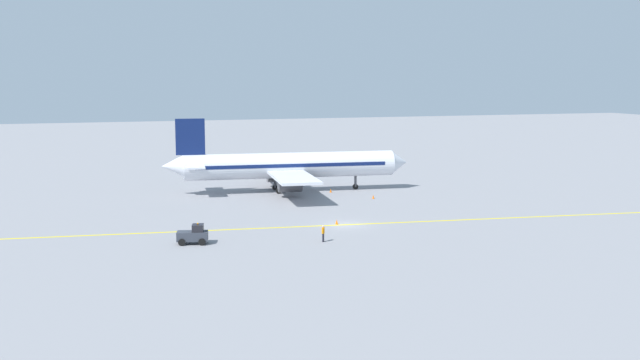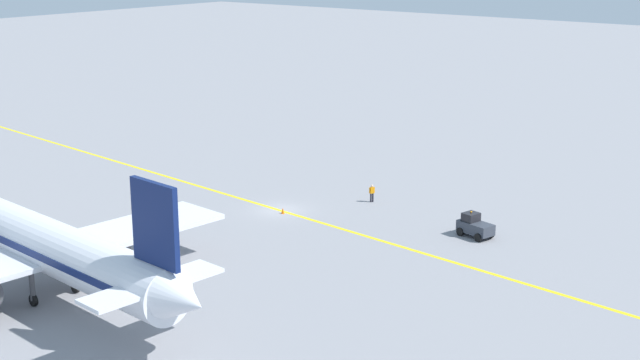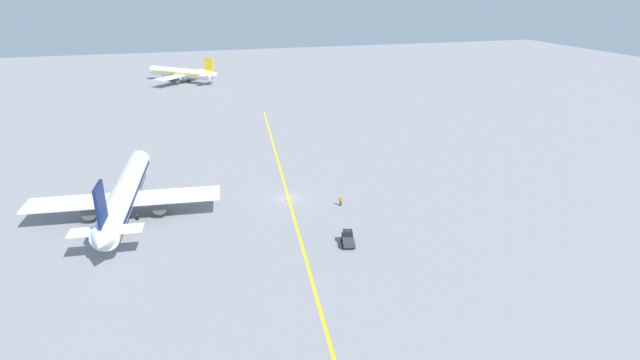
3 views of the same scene
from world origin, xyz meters
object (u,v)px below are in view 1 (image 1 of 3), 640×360
baggage_tug_dark (193,235)px  traffic_cone_mid_apron (373,197)px  traffic_cone_near_nose (337,222)px  airplane_at_gate (287,166)px  ground_crew_worker (323,233)px  traffic_cone_by_wingtip (331,190)px

baggage_tug_dark → traffic_cone_mid_apron: bearing=126.0°
traffic_cone_near_nose → traffic_cone_mid_apron: 18.23m
airplane_at_gate → traffic_cone_near_nose: airplane_at_gate is taller
airplane_at_gate → baggage_tug_dark: airplane_at_gate is taller
baggage_tug_dark → ground_crew_worker: size_ratio=1.94×
airplane_at_gate → traffic_cone_mid_apron: size_ratio=64.63×
baggage_tug_dark → ground_crew_worker: 12.82m
ground_crew_worker → traffic_cone_by_wingtip: ground_crew_worker is taller
traffic_cone_mid_apron → traffic_cone_by_wingtip: 7.92m
ground_crew_worker → traffic_cone_mid_apron: 27.19m
traffic_cone_mid_apron → traffic_cone_by_wingtip: size_ratio=1.00×
baggage_tug_dark → airplane_at_gate: bearing=148.6°
traffic_cone_near_nose → baggage_tug_dark: bearing=-73.8°
baggage_tug_dark → traffic_cone_by_wingtip: (-26.79, 23.52, -0.63)m
traffic_cone_near_nose → traffic_cone_mid_apron: size_ratio=1.00×
baggage_tug_dark → ground_crew_worker: baggage_tug_dark is taller
traffic_cone_near_nose → traffic_cone_mid_apron: bearing=144.9°
ground_crew_worker → traffic_cone_near_nose: (-7.93, 4.24, -0.63)m
airplane_at_gate → traffic_cone_mid_apron: 13.77m
airplane_at_gate → traffic_cone_mid_apron: bearing=44.1°
baggage_tug_dark → traffic_cone_mid_apron: baggage_tug_dark is taller
traffic_cone_near_nose → traffic_cone_mid_apron: same height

